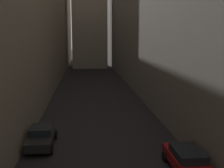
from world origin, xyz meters
name	(u,v)px	position (x,y,z in m)	size (l,w,h in m)	color
ground_plane	(94,90)	(0.00, 48.00, 0.00)	(264.00, 264.00, 0.00)	black
building_block_left	(13,4)	(-11.25, 50.00, 12.11)	(11.49, 108.00, 24.21)	#756B5B
building_block_right	(177,5)	(12.37, 50.00, 12.17)	(13.75, 108.00, 24.35)	slate
parked_car_left_far	(41,136)	(-4.40, 26.37, 0.72)	(1.88, 4.34, 1.38)	black
parked_car_right_far	(187,160)	(4.40, 21.45, 0.76)	(1.88, 4.47, 1.42)	maroon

